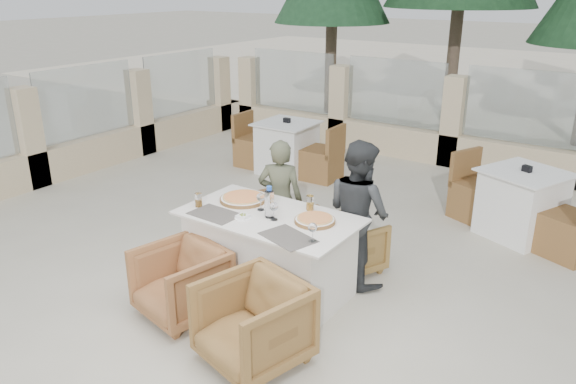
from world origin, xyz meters
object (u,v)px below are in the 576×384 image
Objects in this scene: armchair_far_left at (272,229)px; bg_table_b at (521,204)px; dining_table at (269,254)px; armchair_near_right at (253,324)px; diner_right at (358,212)px; water_bottle at (269,202)px; wine_glass_corner at (313,231)px; wine_glass_near at (274,210)px; beer_glass_right at (310,203)px; bg_table_a at (287,148)px; diner_left at (280,200)px; pizza_right at (315,220)px; beer_glass_left at (198,200)px; armchair_near_left at (181,282)px; pizza_left at (243,198)px; wine_glass_centre at (261,201)px; armchair_far_right at (349,245)px; olive_dish at (243,216)px.

bg_table_b is (1.98, 2.05, 0.05)m from armchair_far_left.
armchair_near_right is at bearing -60.58° from dining_table.
water_bottle is at bearing 76.11° from diner_right.
water_bottle is 0.62m from wine_glass_corner.
wine_glass_near is 1.00× the size of wine_glass_corner.
armchair_far_left is at bearing -111.02° from bg_table_b.
beer_glass_right is 3.44m from bg_table_a.
diner_left is (-0.44, 0.71, -0.23)m from wine_glass_near.
pizza_right is 0.48× the size of armchair_far_left.
beer_glass_left is 0.95m from armchair_far_left.
armchair_near_left is 1.44m from diner_left.
pizza_left is 0.54m from diner_left.
wine_glass_centre is 0.45m from beer_glass_right.
diner_left is (-0.57, 0.33, -0.20)m from beer_glass_right.
armchair_near_right is at bearing -59.97° from bg_table_a.
pizza_right is at bearing 120.22° from diner_left.
pizza_right is 1.12m from beer_glass_left.
bg_table_a is (-1.49, 3.74, 0.07)m from armchair_near_left.
armchair_near_left is 0.42× the size of bg_table_a.
bg_table_b is (2.02, 2.45, -0.41)m from pizza_left.
wine_glass_centre reaches higher than armchair_far_left.
wine_glass_centre is at bearing -101.44° from bg_table_b.
pizza_right is (0.42, 0.10, 0.41)m from dining_table.
water_bottle reaches higher than bg_table_b.
dining_table is 2.66× the size of armchair_far_right.
dining_table and bg_table_a have the same top height.
pizza_left is at bearing 107.68° from armchair_far_left.
beer_glass_right reaches higher than beer_glass_left.
water_bottle reaches higher than beer_glass_right.
wine_glass_centre reaches higher than armchair_far_right.
pizza_left is (-0.41, 0.15, 0.41)m from dining_table.
beer_glass_left is at bearing 45.27° from diner_left.
wine_glass_corner is 0.67m from beer_glass_right.
beer_glass_left reaches higher than pizza_right.
beer_glass_right is at bearing 71.89° from armchair_near_left.
armchair_near_right is (0.90, -0.16, 0.02)m from armchair_near_left.
olive_dish is at bearing -127.86° from dining_table.
armchair_far_right is 0.37× the size of bg_table_b.
diner_left is (-0.20, 0.59, -0.23)m from wine_glass_centre.
wine_glass_centre is 0.67m from diner_left.
armchair_far_right is at bearing 101.38° from wine_glass_corner.
diner_right is at bearing 35.65° from beer_glass_left.
pizza_right is 0.95m from diner_left.
bg_table_a is (-1.74, 2.94, -0.48)m from wine_glass_centre.
armchair_far_right is (1.06, 0.99, -0.56)m from beer_glass_left.
wine_glass_corner is at bearing -20.68° from pizza_left.
dining_table is at bearing 158.52° from wine_glass_corner.
wine_glass_near is 0.87m from diner_right.
diner_right is 0.85× the size of bg_table_b.
beer_glass_left reaches higher than armchair_far_left.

